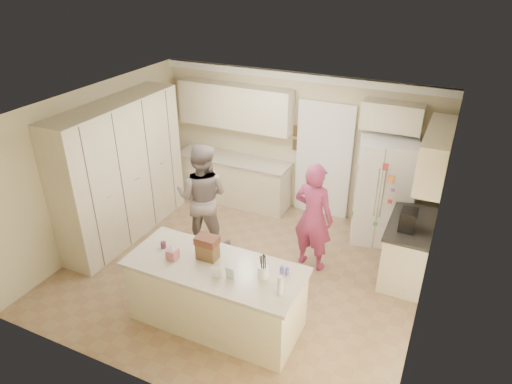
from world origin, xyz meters
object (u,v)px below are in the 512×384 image
at_px(dollhouse_body, 208,251).
at_px(teen_boy, 203,197).
at_px(tissue_box, 173,254).
at_px(utensil_crock, 263,272).
at_px(teen_girl, 313,217).
at_px(island_base, 216,296).
at_px(coffee_maker, 408,220).
at_px(refrigerator, 383,192).

relative_size(dollhouse_body, teen_boy, 0.14).
bearing_deg(tissue_box, utensil_crock, 7.13).
bearing_deg(teen_girl, dollhouse_body, 71.92).
distance_m(utensil_crock, teen_girl, 1.69).
height_order(island_base, tissue_box, tissue_box).
xyz_separation_m(tissue_box, teen_boy, (-0.54, 1.62, -0.09)).
relative_size(island_base, teen_girl, 1.26).
relative_size(coffee_maker, tissue_box, 2.14).
height_order(tissue_box, dollhouse_body, dollhouse_body).
distance_m(coffee_maker, teen_girl, 1.36).
bearing_deg(tissue_box, dollhouse_body, 26.57).
xyz_separation_m(island_base, teen_boy, (-1.09, 1.52, 0.47)).
xyz_separation_m(island_base, tissue_box, (-0.55, -0.10, 0.56)).
bearing_deg(tissue_box, teen_girl, 55.31).
xyz_separation_m(utensil_crock, teen_girl, (0.07, 1.68, -0.13)).
relative_size(island_base, utensil_crock, 14.67).
distance_m(coffee_maker, teen_boy, 3.16).
bearing_deg(utensil_crock, refrigerator, 73.39).
bearing_deg(island_base, coffee_maker, 42.83).
relative_size(utensil_crock, dollhouse_body, 0.58).
distance_m(utensil_crock, dollhouse_body, 0.80).
xyz_separation_m(coffee_maker, dollhouse_body, (-2.20, -1.80, -0.03)).
distance_m(tissue_box, teen_girl, 2.23).
bearing_deg(teen_boy, utensil_crock, 127.19).
height_order(island_base, teen_boy, teen_boy).
distance_m(utensil_crock, teen_boy, 2.28).
height_order(refrigerator, tissue_box, refrigerator).
relative_size(teen_boy, teen_girl, 1.04).
distance_m(coffee_maker, island_base, 2.87).
height_order(dollhouse_body, teen_girl, teen_girl).
height_order(utensil_crock, tissue_box, utensil_crock).
relative_size(tissue_box, teen_girl, 0.08).
distance_m(teen_boy, teen_girl, 1.82).
xyz_separation_m(dollhouse_body, teen_girl, (0.87, 1.63, -0.16)).
bearing_deg(teen_boy, teen_girl, 174.18).
bearing_deg(tissue_box, island_base, 10.30).
xyz_separation_m(island_base, utensil_crock, (0.65, 0.05, 0.56)).
bearing_deg(teen_girl, tissue_box, 65.24).
bearing_deg(utensil_crock, teen_boy, 139.70).
relative_size(dollhouse_body, teen_girl, 0.15).
xyz_separation_m(coffee_maker, utensil_crock, (-1.40, -1.85, -0.07)).
bearing_deg(teen_boy, tissue_box, 95.76).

